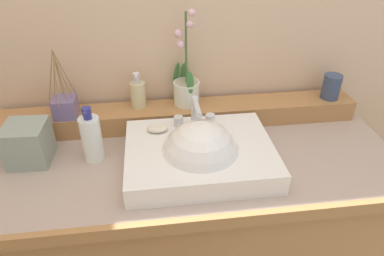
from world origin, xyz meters
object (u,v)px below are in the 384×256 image
soap_dispenser (138,93)px  tissue_box (28,143)px  potted_plant (186,86)px  tumbler_cup (331,87)px  soap_bar (157,128)px  sink_basin (200,157)px  reed_diffuser (65,106)px  lotion_bottle (92,138)px

soap_dispenser → tissue_box: soap_dispenser is taller
potted_plant → tumbler_cup: 0.56m
tissue_box → soap_bar: bearing=0.9°
potted_plant → soap_dispenser: 0.18m
soap_dispenser → tumbler_cup: soap_dispenser is taller
sink_basin → soap_bar: bearing=139.9°
tumbler_cup → tissue_box: tumbler_cup is taller
tissue_box → potted_plant: bearing=18.9°
sink_basin → soap_dispenser: bearing=123.7°
reed_diffuser → potted_plant: bearing=5.5°
reed_diffuser → lotion_bottle: 0.19m
soap_dispenser → reed_diffuser: bearing=-170.7°
sink_basin → tissue_box: 0.56m
soap_dispenser → lotion_bottle: size_ratio=0.69×
potted_plant → reed_diffuser: size_ratio=1.43×
tissue_box → reed_diffuser: bearing=54.3°
sink_basin → tumbler_cup: 0.61m
potted_plant → tumbler_cup: (0.56, -0.03, -0.02)m
soap_dispenser → reed_diffuser: reed_diffuser is taller
soap_bar → soap_dispenser: 0.19m
lotion_bottle → tissue_box: lotion_bottle is taller
soap_bar → tissue_box: size_ratio=0.53×
tumbler_cup → lotion_bottle: lotion_bottle is taller
soap_dispenser → tumbler_cup: bearing=-2.3°
potted_plant → tumbler_cup: bearing=-3.0°
tumbler_cup → reed_diffuser: reed_diffuser is taller
soap_dispenser → reed_diffuser: 0.26m
reed_diffuser → tissue_box: size_ratio=1.86×
soap_bar → reed_diffuser: reed_diffuser is taller
soap_bar → lotion_bottle: lotion_bottle is taller
soap_dispenser → potted_plant: bearing=0.0°
reed_diffuser → lotion_bottle: reed_diffuser is taller
tumbler_cup → reed_diffuser: (-1.00, -0.01, -0.01)m
sink_basin → soap_dispenser: soap_dispenser is taller
lotion_bottle → tissue_box: bearing=175.3°
tumbler_cup → sink_basin: bearing=-155.0°
potted_plant → reed_diffuser: (-0.43, -0.04, -0.03)m
soap_bar → lotion_bottle: 0.21m
sink_basin → tissue_box: (-0.55, 0.10, 0.03)m
sink_basin → soap_dispenser: size_ratio=3.52×
tumbler_cup → soap_bar: bearing=-167.7°
tissue_box → sink_basin: bearing=-10.6°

